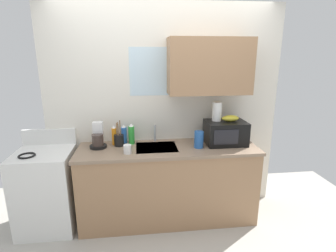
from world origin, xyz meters
TOP-DOWN VIEW (x-y plane):
  - kitchen_wall_assembly at (0.10, 0.31)m, footprint 2.81×0.42m
  - counter_unit at (-0.00, 0.00)m, footprint 2.04×0.63m
  - sink_faucet at (-0.13, 0.24)m, footprint 0.03×0.03m
  - stove_range at (-1.36, 0.00)m, footprint 0.60×0.60m
  - microwave at (0.68, 0.05)m, footprint 0.46×0.35m
  - banana_bunch at (0.73, 0.05)m, footprint 0.20×0.11m
  - paper_towel_roll at (0.58, 0.10)m, footprint 0.11×0.11m
  - coffee_maker at (-0.78, 0.11)m, footprint 0.19×0.21m
  - dish_soap_bottle_green at (-0.41, 0.17)m, footprint 0.07×0.07m
  - dish_soap_bottle_blue at (-0.50, 0.22)m, footprint 0.07×0.07m
  - dish_soap_bottle_orange at (-0.61, 0.17)m, footprint 0.06×0.06m
  - cereal_canister at (0.34, -0.05)m, footprint 0.10×0.10m
  - mug_white at (-0.45, -0.14)m, footprint 0.08×0.08m
  - utensil_crock at (-0.55, 0.12)m, footprint 0.11×0.11m

SIDE VIEW (x-z plane):
  - stove_range at x=-1.36m, z-range -0.08..1.00m
  - counter_unit at x=0.00m, z-range 0.01..0.91m
  - mug_white at x=-0.45m, z-range 0.90..0.99m
  - utensil_crock at x=-0.55m, z-range 0.82..1.12m
  - cereal_canister at x=0.34m, z-range 0.90..1.09m
  - sink_faucet at x=-0.13m, z-range 0.90..1.10m
  - coffee_maker at x=-0.78m, z-range 0.86..1.14m
  - dish_soap_bottle_blue at x=-0.50m, z-range 0.89..1.12m
  - dish_soap_bottle_orange at x=-0.61m, z-range 0.89..1.13m
  - dish_soap_bottle_green at x=-0.41m, z-range 0.89..1.14m
  - microwave at x=0.68m, z-range 0.90..1.17m
  - banana_bunch at x=0.73m, z-range 1.17..1.24m
  - paper_towel_roll at x=0.58m, z-range 1.17..1.39m
  - kitchen_wall_assembly at x=0.10m, z-range 0.12..2.62m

